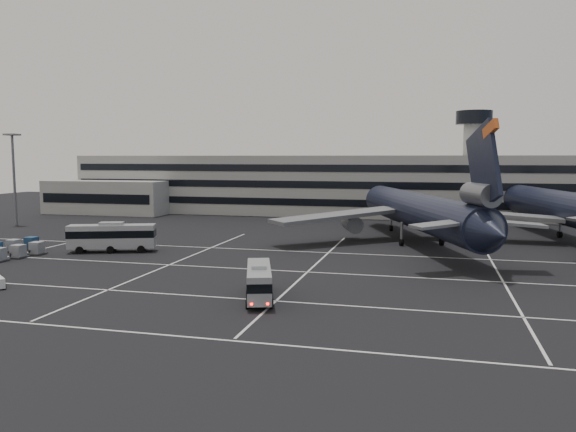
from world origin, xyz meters
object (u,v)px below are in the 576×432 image
Objects in this scene: trijet_main at (419,211)px; uld_cluster at (10,249)px; bus_far at (112,236)px; bus_near at (259,280)px.

trijet_main is 4.56× the size of uld_cluster.
bus_far is (-42.77, -18.34, -2.88)m from trijet_main.
bus_far is 13.72m from uld_cluster.
trijet_main is 60.31m from uld_cluster.
uld_cluster is at bearing 97.02° from bus_far.
bus_near is 43.30m from uld_cluster.
trijet_main is 4.49× the size of bus_far.
trijet_main reaches higher than bus_far.
trijet_main is 41.63m from bus_near.
bus_far is 1.02× the size of uld_cluster.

